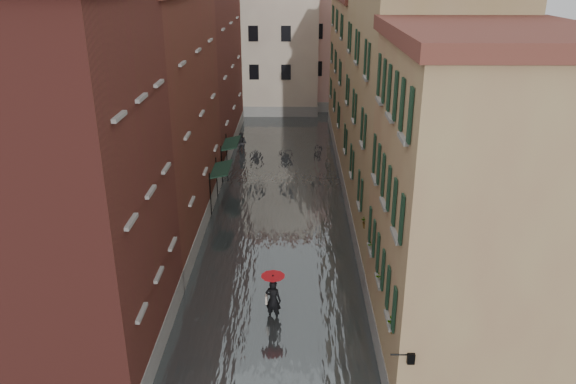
{
  "coord_description": "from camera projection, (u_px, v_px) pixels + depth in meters",
  "views": [
    {
      "loc": [
        0.95,
        -19.47,
        13.6
      ],
      "look_at": [
        0.57,
        6.99,
        3.0
      ],
      "focal_mm": 35.0,
      "sensor_mm": 36.0,
      "label": 1
    }
  ],
  "objects": [
    {
      "name": "building_left_far",
      "position": [
        192.0,
        60.0,
        42.91
      ],
      "size": [
        6.0,
        16.0,
        14.0
      ],
      "primitive_type": "cube",
      "color": "maroon",
      "rests_on": "ground"
    },
    {
      "name": "building_right_mid",
      "position": [
        413.0,
        115.0,
        28.99
      ],
      "size": [
        6.0,
        14.0,
        13.0
      ],
      "primitive_type": "cube",
      "color": "#99805C",
      "rests_on": "ground"
    },
    {
      "name": "pedestrian_far",
      "position": [
        242.0,
        143.0,
        43.82
      ],
      "size": [
        0.96,
        0.83,
        1.69
      ],
      "primitive_type": "imported",
      "rotation": [
        0.0,
        0.0,
        -0.26
      ],
      "color": "black",
      "rests_on": "ground"
    },
    {
      "name": "wall_lantern",
      "position": [
        410.0,
        357.0,
        16.4
      ],
      "size": [
        0.71,
        0.22,
        0.35
      ],
      "color": "black",
      "rests_on": "ground"
    },
    {
      "name": "window_planters",
      "position": [
        379.0,
        257.0,
        21.08
      ],
      "size": [
        0.59,
        8.48,
        0.84
      ],
      "color": "#9A3D32",
      "rests_on": "ground"
    },
    {
      "name": "pedestrian_main",
      "position": [
        273.0,
        293.0,
        22.89
      ],
      "size": [
        0.99,
        0.99,
        2.06
      ],
      "color": "black",
      "rests_on": "ground"
    },
    {
      "name": "awning_near",
      "position": [
        221.0,
        170.0,
        33.16
      ],
      "size": [
        1.09,
        2.82,
        2.8
      ],
      "color": "black",
      "rests_on": "ground"
    },
    {
      "name": "building_end_pink",
      "position": [
        345.0,
        47.0,
        57.96
      ],
      "size": [
        10.0,
        9.0,
        12.0
      ],
      "primitive_type": "cube",
      "color": "tan",
      "rests_on": "ground"
    },
    {
      "name": "building_left_mid",
      "position": [
        144.0,
        119.0,
        29.27
      ],
      "size": [
        6.0,
        14.0,
        12.5
      ],
      "primitive_type": "cube",
      "color": "#5D251D",
      "rests_on": "ground"
    },
    {
      "name": "floodwater",
      "position": [
        280.0,
        199.0,
        35.18
      ],
      "size": [
        10.0,
        60.0,
        0.2
      ],
      "primitive_type": "cube",
      "color": "#474D4E",
      "rests_on": "ground"
    },
    {
      "name": "awning_far",
      "position": [
        230.0,
        144.0,
        38.04
      ],
      "size": [
        1.09,
        2.91,
        2.8
      ],
      "color": "black",
      "rests_on": "ground"
    },
    {
      "name": "building_right_far",
      "position": [
        375.0,
        77.0,
        43.19
      ],
      "size": [
        6.0,
        16.0,
        11.5
      ],
      "primitive_type": "cube",
      "color": "#93694B",
      "rests_on": "ground"
    },
    {
      "name": "ground",
      "position": [
        272.0,
        322.0,
        23.15
      ],
      "size": [
        120.0,
        120.0,
        0.0
      ],
      "primitive_type": "plane",
      "color": "#5B5C5E",
      "rests_on": "ground"
    },
    {
      "name": "building_end_cream",
      "position": [
        257.0,
        44.0,
        56.04
      ],
      "size": [
        12.0,
        9.0,
        13.0
      ],
      "primitive_type": "cube",
      "color": "beige",
      "rests_on": "ground"
    },
    {
      "name": "building_left_near",
      "position": [
        61.0,
        194.0,
        18.97
      ],
      "size": [
        6.0,
        8.0,
        13.0
      ],
      "primitive_type": "cube",
      "color": "maroon",
      "rests_on": "ground"
    },
    {
      "name": "building_right_near",
      "position": [
        473.0,
        216.0,
        19.06
      ],
      "size": [
        6.0,
        8.0,
        11.5
      ],
      "primitive_type": "cube",
      "color": "#93694B",
      "rests_on": "ground"
    }
  ]
}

